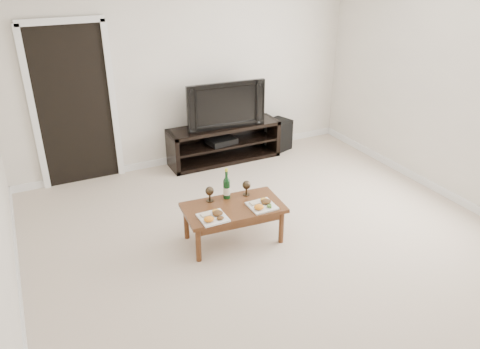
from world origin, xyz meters
name	(u,v)px	position (x,y,z in m)	size (l,w,h in m)	color
floor	(286,256)	(0.00, 0.00, 0.00)	(5.50, 5.50, 0.00)	beige
back_wall	(187,73)	(0.00, 2.77, 1.30)	(5.00, 0.04, 2.60)	silver
doorway	(74,108)	(-1.55, 2.73, 1.02)	(0.90, 0.02, 2.05)	black
media_console	(224,143)	(0.43, 2.50, 0.28)	(1.65, 0.45, 0.55)	black
television	(224,103)	(0.43, 2.50, 0.88)	(1.14, 0.15, 0.66)	black
av_receiver	(221,141)	(0.38, 2.48, 0.33)	(0.40, 0.30, 0.08)	black
subwoofer	(279,134)	(1.38, 2.54, 0.24)	(0.32, 0.32, 0.47)	black
coffee_table	(233,223)	(-0.36, 0.52, 0.21)	(1.04, 0.57, 0.42)	#563118
plate_left	(213,216)	(-0.65, 0.38, 0.45)	(0.27, 0.27, 0.07)	white
plate_right	(262,204)	(-0.09, 0.37, 0.45)	(0.27, 0.27, 0.07)	white
wine_bottle	(227,183)	(-0.34, 0.71, 0.59)	(0.07, 0.07, 0.35)	#0E3615
goblet_left	(210,194)	(-0.54, 0.73, 0.51)	(0.09, 0.09, 0.17)	#34291C
goblet_right	(246,188)	(-0.12, 0.68, 0.51)	(0.09, 0.09, 0.17)	#34291C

